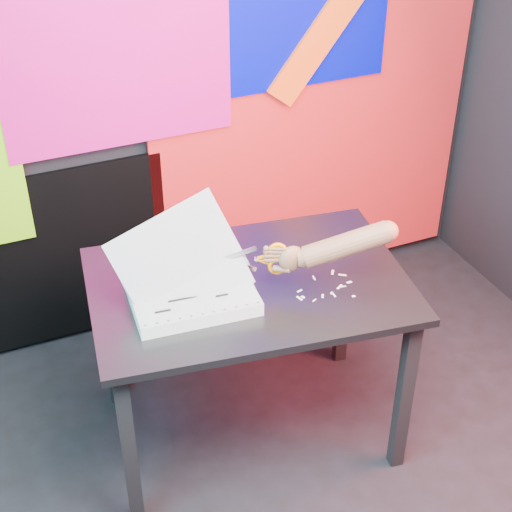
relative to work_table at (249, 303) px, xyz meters
name	(u,v)px	position (x,y,z in m)	size (l,w,h in m)	color
room	(355,216)	(0.05, -0.60, 0.70)	(3.01, 3.01, 2.71)	black
backdrop	(194,129)	(0.11, 0.87, 0.30)	(2.88, 0.05, 2.08)	red
work_table	(249,303)	(0.00, 0.00, 0.00)	(1.23, 0.91, 0.75)	#272525
printout_stack	(191,293)	(-0.22, -0.02, 0.13)	(0.49, 0.35, 0.39)	silver
scissors	(273,259)	(0.06, -0.08, 0.23)	(0.21, 0.10, 0.13)	#B3B5BA
hand_forearm	(337,247)	(0.26, -0.16, 0.28)	(0.42, 0.21, 0.20)	brown
paper_clippings	(329,286)	(0.25, -0.14, 0.10)	(0.23, 0.18, 0.00)	white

